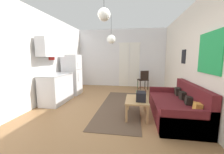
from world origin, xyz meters
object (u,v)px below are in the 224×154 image
handbag (141,96)px  couch (177,107)px  bamboo_vase (138,94)px  accent_chair (143,79)px  coffee_table (137,101)px  refrigerator (72,75)px  pendant_lamp_far (111,39)px  pendant_lamp_near (104,15)px

handbag → couch: bearing=13.0°
couch → bamboo_vase: size_ratio=4.86×
bamboo_vase → accent_chair: accent_chair is taller
coffee_table → bamboo_vase: 0.20m
bamboo_vase → refrigerator: 3.04m
couch → coffee_table: (-0.97, -0.07, 0.12)m
accent_chair → pendant_lamp_far: bearing=34.7°
coffee_table → pendant_lamp_near: size_ratio=1.29×
coffee_table → pendant_lamp_near: (-0.69, -0.54, 1.92)m
pendant_lamp_far → handbag: bearing=-58.5°
coffee_table → handbag: (0.10, -0.13, 0.17)m
couch → bamboo_vase: 1.00m
handbag → pendant_lamp_far: 2.41m
handbag → pendant_lamp_far: (-0.98, 1.60, 1.52)m
refrigerator → pendant_lamp_far: bearing=-11.6°
couch → refrigerator: size_ratio=1.28×
couch → coffee_table: couch is taller
couch → coffee_table: bearing=-175.8°
couch → handbag: 0.95m
accent_chair → pendant_lamp_far: size_ratio=0.94×
bamboo_vase → pendant_lamp_far: (-0.90, 1.36, 1.53)m
pendant_lamp_near → bamboo_vase: bearing=42.5°
bamboo_vase → handbag: (0.08, -0.24, 0.01)m
bamboo_vase → accent_chair: size_ratio=0.48×
couch → pendant_lamp_far: bearing=143.0°
handbag → pendant_lamp_near: size_ratio=0.49×
coffee_table → refrigerator: (-2.50, 1.80, 0.40)m
couch → accent_chair: 3.11m
refrigerator → pendant_lamp_far: (1.62, -0.33, 1.29)m
pendant_lamp_near → pendant_lamp_far: (-0.19, 2.01, -0.23)m
bamboo_vase → refrigerator: size_ratio=0.26×
handbag → pendant_lamp_near: 1.96m
handbag → refrigerator: 3.25m
couch → pendant_lamp_far: (-1.85, 1.40, 1.81)m
refrigerator → accent_chair: (2.84, 1.31, -0.29)m
pendant_lamp_far → pendant_lamp_near: bearing=-84.7°
couch → pendant_lamp_near: bearing=-159.9°
pendant_lamp_far → refrigerator: bearing=168.4°
couch → pendant_lamp_far: size_ratio=2.18×
accent_chair → bamboo_vase: bearing=65.2°
bamboo_vase → pendant_lamp_far: pendant_lamp_far is taller
refrigerator → pendant_lamp_near: pendant_lamp_near is taller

